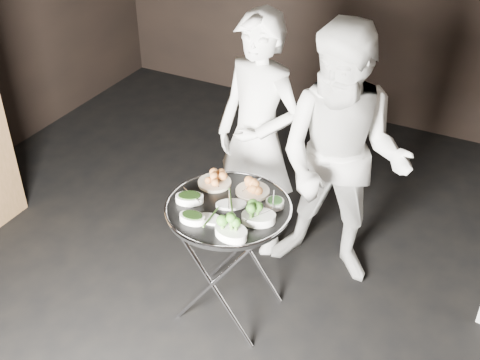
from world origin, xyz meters
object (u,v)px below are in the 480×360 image
at_px(serving_tray, 228,208).
at_px(tray_stand, 229,256).
at_px(waiter_left, 258,138).
at_px(waiter_right, 342,161).

bearing_deg(serving_tray, tray_stand, -53.13).
bearing_deg(waiter_left, waiter_right, 6.22).
relative_size(tray_stand, waiter_right, 0.45).
height_order(waiter_left, waiter_right, waiter_right).
height_order(serving_tray, waiter_right, waiter_right).
xyz_separation_m(tray_stand, waiter_right, (0.46, 0.68, 0.45)).
height_order(serving_tray, waiter_left, waiter_left).
distance_m(serving_tray, waiter_right, 0.82).
xyz_separation_m(serving_tray, waiter_right, (0.46, 0.68, 0.08)).
bearing_deg(waiter_left, serving_tray, -65.80).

